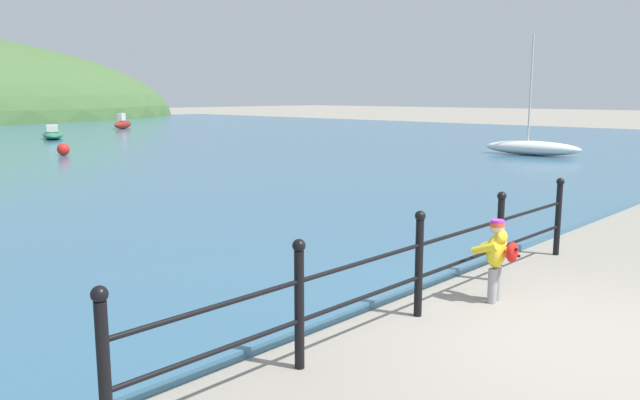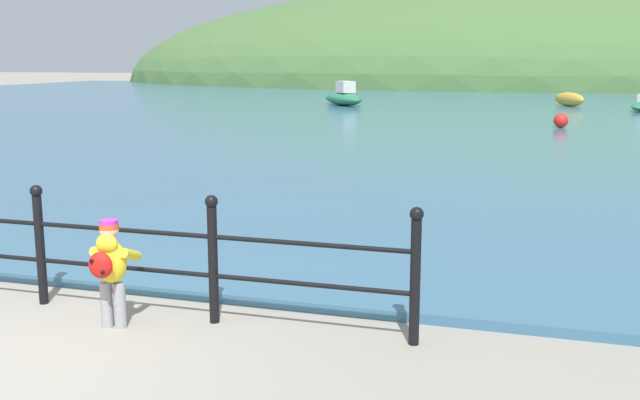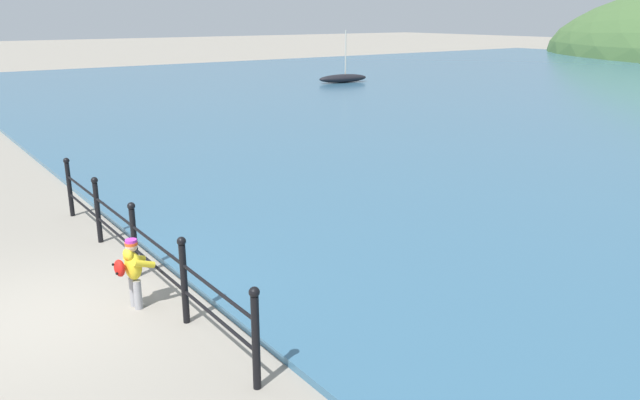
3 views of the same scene
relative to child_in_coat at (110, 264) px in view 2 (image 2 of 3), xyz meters
name	(u,v)px [view 2 (image 2 of 3)]	position (x,y,z in m)	size (l,w,h in m)	color
water	(458,107)	(-0.49, 30.90, -0.56)	(80.00, 60.00, 0.10)	#386684
far_hillside	(503,84)	(-0.49, 66.58, -0.61)	(74.68, 41.07, 18.20)	#476B38
iron_railing	(40,241)	(-1.05, 0.40, 0.04)	(7.61, 0.12, 1.21)	black
child_in_coat	(110,264)	(0.00, 0.00, 0.00)	(0.41, 0.55, 1.00)	#99999E
boat_blue_hull	(569,99)	(4.64, 32.63, -0.17)	(1.70, 2.08, 0.67)	gold
boat_green_fishing	(344,97)	(-5.99, 30.18, -0.12)	(3.11, 3.46, 1.18)	#287551
mooring_buoy	(561,121)	(4.12, 20.71, -0.27)	(0.48, 0.48, 0.48)	red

